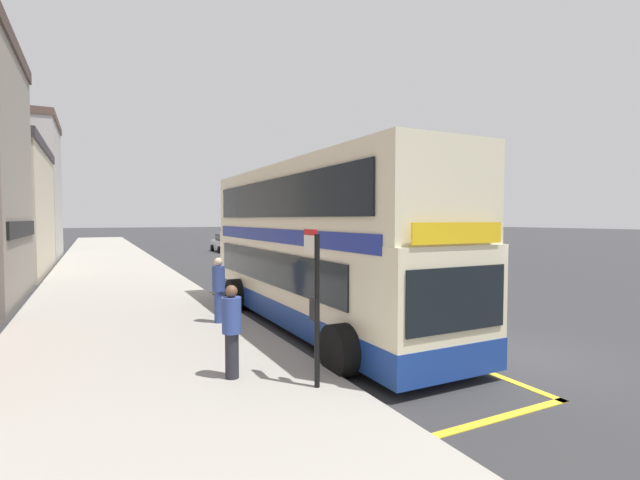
% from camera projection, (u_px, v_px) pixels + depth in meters
% --- Properties ---
extents(ground_plane, '(260.00, 260.00, 0.00)m').
position_uv_depth(ground_plane, '(198.00, 254.00, 38.20)').
color(ground_plane, '#333335').
extents(pavement_near, '(6.00, 76.00, 0.14)m').
position_uv_depth(pavement_near, '(107.00, 256.00, 35.04)').
color(pavement_near, '#A39E93').
rests_on(pavement_near, ground).
extents(double_decker_bus, '(3.18, 11.08, 4.40)m').
position_uv_depth(double_decker_bus, '(314.00, 251.00, 12.47)').
color(double_decker_bus, beige).
rests_on(double_decker_bus, ground).
extents(bus_bay_markings, '(2.91, 13.28, 0.01)m').
position_uv_depth(bus_bay_markings, '(311.00, 325.00, 12.53)').
color(bus_bay_markings, yellow).
rests_on(bus_bay_markings, ground).
extents(bus_stop_sign, '(0.09, 0.51, 2.64)m').
position_uv_depth(bus_stop_sign, '(315.00, 294.00, 7.52)').
color(bus_stop_sign, black).
rests_on(bus_stop_sign, pavement_near).
extents(parked_car_teal_far, '(2.09, 4.20, 1.62)m').
position_uv_depth(parked_car_teal_far, '(278.00, 247.00, 34.72)').
color(parked_car_teal_far, '#196066').
rests_on(parked_car_teal_far, ground).
extents(parked_car_white_across, '(2.09, 4.20, 1.62)m').
position_uv_depth(parked_car_white_across, '(226.00, 243.00, 40.51)').
color(parked_car_white_across, silver).
rests_on(parked_car_white_across, ground).
extents(pedestrian_waiting_near_sign, '(0.34, 0.34, 1.77)m').
position_uv_depth(pedestrian_waiting_near_sign, '(219.00, 287.00, 12.17)').
color(pedestrian_waiting_near_sign, '#33478C').
rests_on(pedestrian_waiting_near_sign, pavement_near).
extents(pedestrian_further_back, '(0.34, 0.34, 1.65)m').
position_uv_depth(pedestrian_further_back, '(232.00, 328.00, 7.92)').
color(pedestrian_further_back, '#26262D').
rests_on(pedestrian_further_back, pavement_near).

